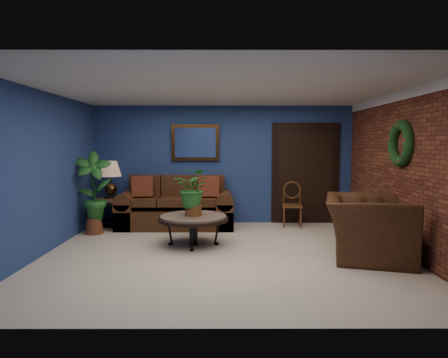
{
  "coord_description": "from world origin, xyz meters",
  "views": [
    {
      "loc": [
        -0.01,
        -6.02,
        1.69
      ],
      "look_at": [
        0.0,
        0.55,
        1.11
      ],
      "focal_mm": 32.0,
      "sensor_mm": 36.0,
      "label": 1
    }
  ],
  "objects_px": {
    "end_table": "(111,205)",
    "table_lamp": "(110,175)",
    "side_chair": "(292,201)",
    "coffee_table": "(193,219)",
    "armchair": "(368,227)",
    "sofa": "(177,210)"
  },
  "relations": [
    {
      "from": "coffee_table",
      "to": "side_chair",
      "type": "distance_m",
      "value": 2.48
    },
    {
      "from": "table_lamp",
      "to": "armchair",
      "type": "distance_m",
      "value": 5.02
    },
    {
      "from": "end_table",
      "to": "armchair",
      "type": "relative_size",
      "value": 0.46
    },
    {
      "from": "coffee_table",
      "to": "end_table",
      "type": "relative_size",
      "value": 1.82
    },
    {
      "from": "coffee_table",
      "to": "table_lamp",
      "type": "xyz_separation_m",
      "value": [
        -1.79,
        1.5,
        0.62
      ]
    },
    {
      "from": "coffee_table",
      "to": "armchair",
      "type": "bearing_deg",
      "value": -15.46
    },
    {
      "from": "end_table",
      "to": "side_chair",
      "type": "distance_m",
      "value": 3.72
    },
    {
      "from": "table_lamp",
      "to": "armchair",
      "type": "height_order",
      "value": "table_lamp"
    },
    {
      "from": "sofa",
      "to": "end_table",
      "type": "bearing_deg",
      "value": -178.39
    },
    {
      "from": "coffee_table",
      "to": "table_lamp",
      "type": "bearing_deg",
      "value": 140.05
    },
    {
      "from": "side_chair",
      "to": "armchair",
      "type": "distance_m",
      "value": 2.42
    },
    {
      "from": "coffee_table",
      "to": "side_chair",
      "type": "relative_size",
      "value": 1.27
    },
    {
      "from": "sofa",
      "to": "table_lamp",
      "type": "height_order",
      "value": "table_lamp"
    },
    {
      "from": "armchair",
      "to": "side_chair",
      "type": "bearing_deg",
      "value": 33.27
    },
    {
      "from": "table_lamp",
      "to": "armchair",
      "type": "bearing_deg",
      "value": -26.68
    },
    {
      "from": "coffee_table",
      "to": "armchair",
      "type": "relative_size",
      "value": 0.84
    },
    {
      "from": "sofa",
      "to": "end_table",
      "type": "distance_m",
      "value": 1.34
    },
    {
      "from": "side_chair",
      "to": "armchair",
      "type": "height_order",
      "value": "side_chair"
    },
    {
      "from": "sofa",
      "to": "armchair",
      "type": "bearing_deg",
      "value": -36.1
    },
    {
      "from": "end_table",
      "to": "side_chair",
      "type": "relative_size",
      "value": 0.7
    },
    {
      "from": "side_chair",
      "to": "armchair",
      "type": "relative_size",
      "value": 0.66
    },
    {
      "from": "end_table",
      "to": "table_lamp",
      "type": "relative_size",
      "value": 0.87
    }
  ]
}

